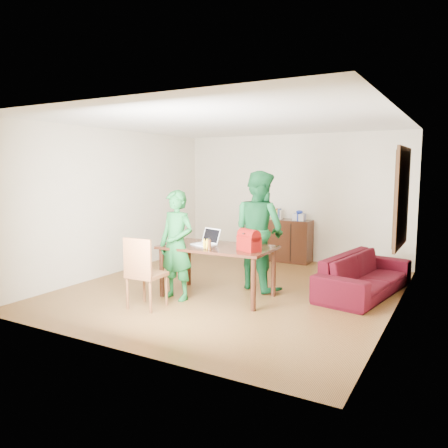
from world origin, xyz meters
The scene contains 10 objects.
room centered at (0.01, 0.13, 1.31)m, with size 5.20×5.70×2.90m.
table centered at (-0.01, -0.47, 0.69)m, with size 1.73×1.02×0.80m.
chair centered at (-0.62, -1.44, 0.30)m, with size 0.48×0.46×1.03m.
person_near centered at (-0.49, -0.87, 0.83)m, with size 0.61×0.40×1.66m, color #12511F.
person_far centered at (0.35, 0.28, 0.97)m, with size 0.94×0.74×1.94m, color #135729.
laptop centered at (-0.24, -0.51, 0.84)m, with size 0.41×0.34×0.25m.
bananas centered at (-0.01, -0.78, 0.83)m, with size 0.16×0.10×0.06m, color gold, non-canonical shape.
bottle centered at (0.03, -0.78, 0.88)m, with size 0.06×0.06×0.17m, color #5A3114.
red_bag centered at (0.58, -0.58, 0.92)m, with size 0.34×0.20×0.25m, color maroon.
sofa centered at (1.95, 0.80, 0.31)m, with size 2.12×0.83×0.62m, color #3F080F.
Camera 1 is at (3.29, -6.18, 1.97)m, focal length 35.00 mm.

